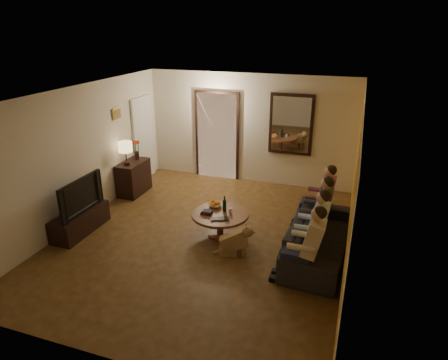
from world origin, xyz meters
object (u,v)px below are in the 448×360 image
(dresser, at_px, (134,178))
(person_d, at_px, (322,200))
(tv_stand, at_px, (80,221))
(person_c, at_px, (318,214))
(bowl, at_px, (215,205))
(wine_bottle, at_px, (225,204))
(tv, at_px, (76,195))
(person_b, at_px, (313,230))
(sofa, at_px, (320,237))
(dog, at_px, (234,240))
(laptop, at_px, (220,220))
(table_lamp, at_px, (126,153))
(person_a, at_px, (308,249))
(coffee_table, at_px, (220,224))

(dresser, distance_m, person_d, 4.24)
(tv_stand, bearing_deg, person_c, 12.50)
(bowl, relative_size, wine_bottle, 0.84)
(tv, height_order, person_c, person_c)
(person_b, xyz_separation_m, person_d, (0.00, 1.20, 0.00))
(sofa, bearing_deg, wine_bottle, 88.55)
(bowl, bearing_deg, dresser, 156.90)
(person_d, relative_size, bowl, 4.63)
(tv, bearing_deg, tv_stand, 0.00)
(person_d, distance_m, wine_bottle, 1.80)
(person_d, xyz_separation_m, bowl, (-1.88, -0.60, -0.12))
(dog, distance_m, laptop, 0.47)
(dog, distance_m, bowl, 1.01)
(person_b, bearing_deg, wine_bottle, 163.93)
(table_lamp, xyz_separation_m, dog, (2.96, -1.55, -0.73))
(table_lamp, bearing_deg, dog, -27.58)
(dresser, distance_m, bowl, 2.55)
(table_lamp, height_order, person_b, table_lamp)
(person_b, bearing_deg, laptop, 176.60)
(tv_stand, distance_m, tv, 0.54)
(person_d, bearing_deg, tv_stand, -160.01)
(laptop, bearing_deg, wine_bottle, 74.58)
(tv_stand, bearing_deg, laptop, 9.33)
(person_c, bearing_deg, person_a, -90.00)
(table_lamp, relative_size, dog, 0.96)
(dresser, relative_size, sofa, 0.37)
(table_lamp, xyz_separation_m, coffee_table, (2.52, -1.00, -0.79))
(table_lamp, bearing_deg, bowl, -18.40)
(tv_stand, bearing_deg, wine_bottle, 17.49)
(table_lamp, xyz_separation_m, person_b, (4.22, -1.37, -0.41))
(tv_stand, xyz_separation_m, laptop, (2.62, 0.43, 0.26))
(sofa, height_order, person_d, person_d)
(table_lamp, xyz_separation_m, wine_bottle, (2.57, -0.90, -0.41))
(sofa, bearing_deg, tv_stand, 102.63)
(wine_bottle, bearing_deg, table_lamp, 160.74)
(sofa, height_order, dog, sofa)
(person_a, bearing_deg, bowl, 147.54)
(person_a, bearing_deg, tv, 176.41)
(person_a, distance_m, person_b, 0.60)
(person_c, distance_m, dog, 1.51)
(coffee_table, distance_m, laptop, 0.38)
(person_c, distance_m, wine_bottle, 1.65)
(person_b, height_order, wine_bottle, person_b)
(tv_stand, height_order, person_a, person_a)
(person_c, relative_size, coffee_table, 1.16)
(tv_stand, bearing_deg, person_a, -3.59)
(bowl, xyz_separation_m, wine_bottle, (0.23, -0.12, 0.12))
(tv, xyz_separation_m, person_a, (4.22, -0.26, -0.14))
(table_lamp, distance_m, person_a, 4.68)
(dresser, relative_size, person_a, 0.70)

